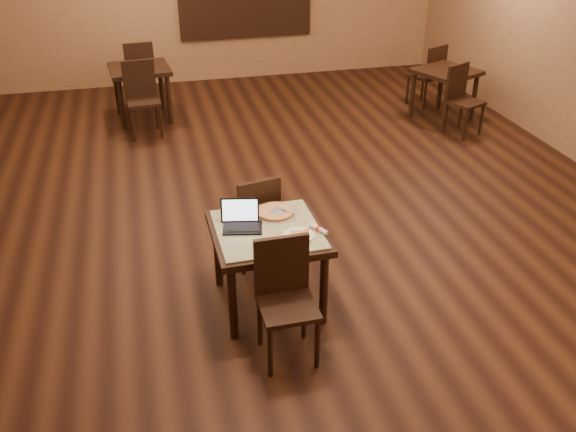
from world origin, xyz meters
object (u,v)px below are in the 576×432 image
object	(u,v)px
laptop	(241,220)
other_table_a	(445,78)
other_table_a_chair_far	(430,72)
chair_main_near	(285,292)
other_table_a_chair_near	(461,95)
chair_main_far	(256,216)
other_table_b_chair_far	(140,70)
other_table_b_chair_near	(142,94)
pizza_pan	(275,213)
other_table_b	(140,76)
tiled_table	(268,239)

from	to	relation	value
laptop	other_table_a	size ratio (longest dim) A/B	0.34
other_table_a	other_table_a_chair_far	xyz separation A→B (m)	(0.04, 0.58, -0.08)
chair_main_near	other_table_a_chair_near	bearing A→B (deg)	47.23
chair_main_far	other_table_a_chair_far	bearing A→B (deg)	-144.92
other_table_b_chair_far	other_table_a_chair_far	bearing A→B (deg)	160.61
other_table_b_chair_near	pizza_pan	bearing A→B (deg)	-81.67
chair_main_near	other_table_b	bearing A→B (deg)	98.30
chair_main_near	other_table_a	xyz separation A→B (m)	(3.56, 4.48, 0.07)
tiled_table	other_table_a_chair_near	world-z (taller)	other_table_a_chair_near
other_table_a_chair_far	other_table_b_chair_near	world-z (taller)	other_table_b_chair_near
pizza_pan	other_table_a_chair_near	size ratio (longest dim) A/B	0.40
laptop	other_table_b_chair_near	xyz separation A→B (m)	(-0.68, 4.24, -0.23)
other_table_a_chair_far	other_table_b_chair_near	distance (m)	4.48
tiled_table	pizza_pan	xyz separation A→B (m)	(0.12, 0.24, 0.11)
laptop	other_table_a	world-z (taller)	laptop
chair_main_far	chair_main_near	bearing A→B (deg)	77.38
chair_main_far	other_table_b_chair_near	bearing A→B (deg)	-88.22
chair_main_far	other_table_a_chair_far	xyz separation A→B (m)	(3.58, 3.82, 0.02)
other_table_a_chair_near	other_table_a_chair_far	xyz separation A→B (m)	(0.07, 1.16, 0.00)
pizza_pan	other_table_a_chair_far	bearing A→B (deg)	50.38
chair_main_far	pizza_pan	bearing A→B (deg)	93.44
chair_main_far	other_table_b	size ratio (longest dim) A/B	1.01
other_table_a_chair_near	other_table_b	bearing A→B (deg)	135.29
chair_main_near	laptop	world-z (taller)	chair_main_near
chair_main_near	other_table_a_chair_near	distance (m)	5.26
other_table_b	other_table_a_chair_far	bearing A→B (deg)	-11.85
other_table_a_chair_near	other_table_b_chair_far	world-z (taller)	other_table_b_chair_far
tiled_table	laptop	world-z (taller)	laptop
other_table_b	pizza_pan	bearing A→B (deg)	-83.48
tiled_table	other_table_a_chair_near	bearing A→B (deg)	42.17
other_table_b	chair_main_near	bearing A→B (deg)	-86.48
tiled_table	other_table_b	bearing A→B (deg)	99.23
chair_main_near	other_table_a	world-z (taller)	chair_main_near
other_table_a	other_table_b_chair_near	bearing A→B (deg)	149.86
other_table_b	other_table_b_chair_far	bearing A→B (deg)	83.80
other_table_b_chair_far	other_table_a_chair_near	bearing A→B (deg)	147.28
chair_main_near	chair_main_far	size ratio (longest dim) A/B	1.04
tiled_table	other_table_b	distance (m)	5.02
laptop	other_table_b_chair_near	bearing A→B (deg)	111.30
chair_main_near	tiled_table	bearing A→B (deg)	89.30
tiled_table	chair_main_near	size ratio (longest dim) A/B	0.95
pizza_pan	other_table_b_chair_near	distance (m)	4.23
laptop	other_table_b	distance (m)	4.90
laptop	other_table_b_chair_far	size ratio (longest dim) A/B	0.35
tiled_table	other_table_a_chair_near	xyz separation A→B (m)	(3.53, 3.28, -0.11)
tiled_table	other_table_a_chair_near	size ratio (longest dim) A/B	0.95
other_table_b	other_table_b_chair_near	xyz separation A→B (m)	(-0.01, -0.61, -0.08)
other_table_b	other_table_b_chair_far	world-z (taller)	other_table_b_chair_far
other_table_b	tiled_table	bearing A→B (deg)	-85.38
other_table_b_chair_near	other_table_b	bearing A→B (deg)	83.80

